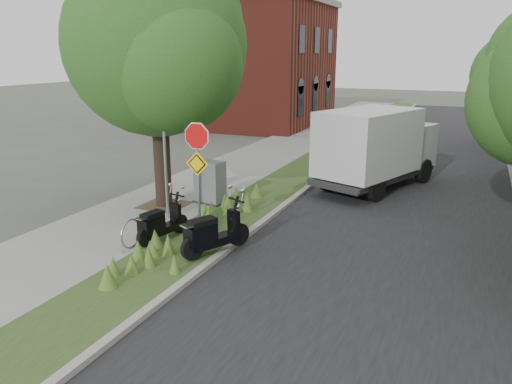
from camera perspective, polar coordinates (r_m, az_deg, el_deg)
ground at (r=12.20m, az=-2.02°, el=-7.87°), size 120.00×120.00×0.00m
sidewalk_near at (r=22.57m, az=-0.70°, el=3.38°), size 3.50×60.00×0.12m
verge at (r=21.60m, az=5.96°, el=2.73°), size 2.00×60.00×0.12m
kerb_near at (r=21.32m, az=8.52°, el=2.49°), size 0.20×60.00×0.13m
road at (r=20.73m, az=17.87°, el=1.34°), size 7.00×60.00×0.01m
street_tree_main at (r=15.73m, az=-11.41°, el=15.14°), size 6.21×5.54×7.66m
bare_post at (r=14.62m, az=-10.39°, el=4.57°), size 0.08×0.08×4.00m
bike_hoop at (r=12.90m, az=-14.13°, el=-4.65°), size 0.06×0.78×0.77m
sign_assembly at (r=12.63m, az=-6.71°, el=3.93°), size 0.94×0.08×3.22m
brick_building at (r=35.15m, az=-0.39°, el=14.63°), size 9.40×10.40×8.30m
scooter_near at (r=13.17m, az=-11.19°, el=-3.90°), size 0.59×1.75×0.84m
scooter_far at (r=12.13m, az=-5.40°, el=-5.11°), size 1.03×1.86×0.95m
box_truck at (r=18.75m, az=13.56°, el=5.28°), size 3.87×5.89×2.49m
utility_cabinet at (r=16.28m, az=-5.28°, el=1.06°), size 1.13×0.85×1.38m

